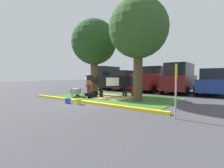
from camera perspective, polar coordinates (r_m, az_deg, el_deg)
ground_plane at (r=9.65m, az=-7.60°, el=-6.05°), size 80.00×80.00×0.00m
grass_island at (r=11.26m, az=0.13°, el=-4.69°), size 8.24×4.88×0.02m
curb_yellow at (r=9.34m, az=-9.54°, el=-6.00°), size 9.44×0.24×0.12m
hay_bedding at (r=11.67m, az=-0.89°, el=-4.35°), size 3.26×2.47×0.04m
shade_tree_left at (r=13.16m, az=-6.15°, el=13.84°), size 3.43×3.43×5.77m
shade_tree_right at (r=10.04m, az=8.99°, el=18.00°), size 3.38×3.38×5.87m
cow_holstein at (r=11.60m, az=-0.10°, el=0.78°), size 2.16×2.74×1.52m
calf_lying at (r=11.42m, az=-6.88°, el=-3.46°), size 0.52×1.31×0.48m
person_handler at (r=11.08m, az=8.15°, el=-0.10°), size 0.34×0.53×1.71m
person_visitor_near at (r=12.14m, az=-8.01°, el=-0.13°), size 0.34×0.51×1.61m
person_visitor_far at (r=11.95m, az=7.23°, el=-0.21°), size 0.50×0.34×1.59m
wheelbarrow at (r=12.04m, az=-12.20°, el=-2.47°), size 1.29×1.41×0.63m
parking_sign at (r=6.11m, az=21.05°, el=1.21°), size 0.12×0.44×1.89m
bucket_blue at (r=9.35m, az=-14.92°, el=-5.50°), size 0.32×0.32×0.28m
bucket_yellow at (r=8.89m, az=-11.40°, el=-5.85°), size 0.33×0.33×0.30m
suv_dark_grey at (r=19.16m, az=-2.06°, el=2.21°), size 2.15×4.61×2.52m
sedan_red at (r=17.42m, az=4.12°, el=1.20°), size 2.05×4.41×2.02m
pickup_truck_maroon at (r=16.56m, az=13.34°, el=1.49°), size 2.25×5.42×2.42m
suv_black at (r=15.14m, az=22.08°, el=1.82°), size 2.15×4.61×2.52m
sedan_blue at (r=14.82m, az=31.33°, el=0.49°), size 2.05×4.41×2.02m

